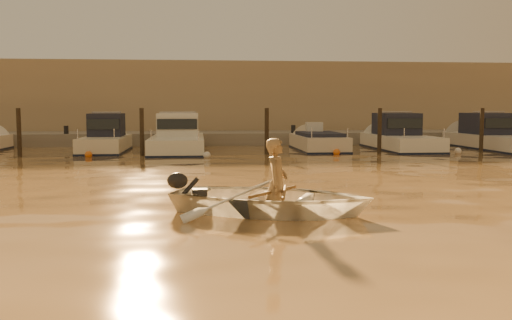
{
  "coord_description": "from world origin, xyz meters",
  "views": [
    {
      "loc": [
        -3.12,
        -10.57,
        2.03
      ],
      "look_at": [
        -1.74,
        3.17,
        0.75
      ],
      "focal_mm": 40.0,
      "sensor_mm": 36.0,
      "label": 1
    }
  ],
  "objects": [
    {
      "name": "oar_starboard",
      "position": [
        -1.69,
        0.15,
        0.42
      ],
      "size": [
        1.16,
        1.82,
        0.13
      ],
      "primitive_type": "cylinder",
      "rotation": [
        1.54,
        0.0,
        -0.56
      ],
      "color": "brown",
      "rests_on": "dinghy"
    },
    {
      "name": "fender_c",
      "position": [
        -2.79,
        12.44,
        0.1
      ],
      "size": [
        0.3,
        0.3,
        0.3
      ],
      "primitive_type": "sphere",
      "color": "silver",
      "rests_on": "ground_plane"
    },
    {
      "name": "fender_e",
      "position": [
        8.32,
        13.56,
        0.1
      ],
      "size": [
        0.3,
        0.3,
        0.3
      ],
      "primitive_type": "sphere",
      "color": "white",
      "rests_on": "ground_plane"
    },
    {
      "name": "oar_port",
      "position": [
        -1.5,
        0.08,
        0.42
      ],
      "size": [
        0.42,
        2.08,
        0.13
      ],
      "primitive_type": "cylinder",
      "rotation": [
        1.54,
        0.0,
        -0.17
      ],
      "color": "brown",
      "rests_on": "dinghy"
    },
    {
      "name": "ground_plane",
      "position": [
        0.0,
        0.0,
        0.0
      ],
      "size": [
        160.0,
        160.0,
        0.0
      ],
      "primitive_type": "plane",
      "color": "olive",
      "rests_on": "ground"
    },
    {
      "name": "moored_boat_5",
      "position": [
        11.35,
        16.0,
        0.62
      ],
      "size": [
        2.35,
        7.84,
        1.75
      ],
      "primitive_type": null,
      "color": "beige",
      "rests_on": "ground_plane"
    },
    {
      "name": "moored_boat_4",
      "position": [
        6.55,
        16.0,
        0.62
      ],
      "size": [
        2.22,
        6.86,
        1.75
      ],
      "primitive_type": null,
      "color": "white",
      "rests_on": "ground_plane"
    },
    {
      "name": "piling_4",
      "position": [
        9.5,
        13.8,
        0.9
      ],
      "size": [
        0.18,
        0.18,
        2.2
      ],
      "primitive_type": "cylinder",
      "color": "#2D2319",
      "rests_on": "ground_plane"
    },
    {
      "name": "moored_boat_1",
      "position": [
        -7.37,
        16.0,
        0.62
      ],
      "size": [
        1.86,
        5.67,
        1.75
      ],
      "primitive_type": null,
      "color": "beige",
      "rests_on": "ground_plane"
    },
    {
      "name": "waterfront_building",
      "position": [
        0.0,
        27.0,
        2.4
      ],
      "size": [
        46.0,
        7.0,
        4.8
      ],
      "primitive_type": "cube",
      "color": "#9E8466",
      "rests_on": "quay"
    },
    {
      "name": "quay",
      "position": [
        0.0,
        21.5,
        0.15
      ],
      "size": [
        52.0,
        4.0,
        1.0
      ],
      "primitive_type": "cube",
      "color": "gray",
      "rests_on": "ground_plane"
    },
    {
      "name": "outboard_motor",
      "position": [
        -3.13,
        0.73,
        0.28
      ],
      "size": [
        0.98,
        0.71,
        0.7
      ],
      "primitive_type": null,
      "rotation": [
        0.0,
        0.0,
        -0.38
      ],
      "color": "black",
      "rests_on": "dinghy"
    },
    {
      "name": "dinghy",
      "position": [
        -1.74,
        0.17,
        0.28
      ],
      "size": [
        4.62,
        4.01,
        0.8
      ],
      "primitive_type": "imported",
      "rotation": [
        0.0,
        0.0,
        1.19
      ],
      "color": "white",
      "rests_on": "ground_plane"
    },
    {
      "name": "person",
      "position": [
        -1.64,
        0.13,
        0.57
      ],
      "size": [
        0.62,
        0.75,
        1.74
      ],
      "primitive_type": "imported",
      "rotation": [
        0.0,
        0.0,
        1.19
      ],
      "color": "#937249",
      "rests_on": "dinghy"
    },
    {
      "name": "moored_boat_3",
      "position": [
        2.53,
        16.0,
        0.22
      ],
      "size": [
        1.99,
        5.76,
        0.95
      ],
      "primitive_type": null,
      "color": "beige",
      "rests_on": "ground_plane"
    },
    {
      "name": "piling_0",
      "position": [
        -10.5,
        13.8,
        0.9
      ],
      "size": [
        0.18,
        0.18,
        2.2
      ],
      "primitive_type": "cylinder",
      "color": "#2D2319",
      "rests_on": "ground_plane"
    },
    {
      "name": "fender_d",
      "position": [
        2.79,
        13.42,
        0.1
      ],
      "size": [
        0.3,
        0.3,
        0.3
      ],
      "primitive_type": "sphere",
      "color": "orange",
      "rests_on": "ground_plane"
    },
    {
      "name": "piling_3",
      "position": [
        4.8,
        13.8,
        0.9
      ],
      "size": [
        0.18,
        0.18,
        2.2
      ],
      "primitive_type": "cylinder",
      "color": "#2D2319",
      "rests_on": "ground_plane"
    },
    {
      "name": "fender_b",
      "position": [
        -7.61,
        13.18,
        0.1
      ],
      "size": [
        0.3,
        0.3,
        0.3
      ],
      "primitive_type": "sphere",
      "color": "orange",
      "rests_on": "ground_plane"
    },
    {
      "name": "piling_2",
      "position": [
        -0.2,
        13.8,
        0.9
      ],
      "size": [
        0.18,
        0.18,
        2.2
      ],
      "primitive_type": "cylinder",
      "color": "#2D2319",
      "rests_on": "ground_plane"
    },
    {
      "name": "moored_boat_2",
      "position": [
        -4.08,
        16.0,
        0.62
      ],
      "size": [
        2.36,
        7.87,
        1.75
      ],
      "primitive_type": null,
      "color": "white",
      "rests_on": "ground_plane"
    },
    {
      "name": "piling_1",
      "position": [
        -5.5,
        13.8,
        0.9
      ],
      "size": [
        0.18,
        0.18,
        2.2
      ],
      "primitive_type": "cylinder",
      "color": "#2D2319",
      "rests_on": "ground_plane"
    }
  ]
}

